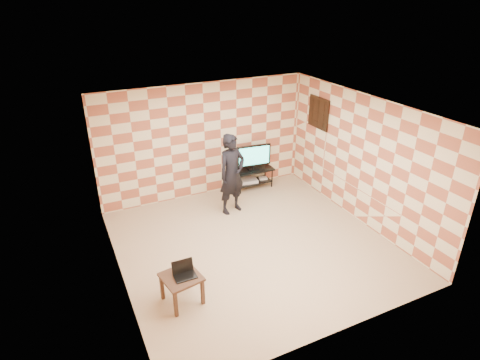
{
  "coord_description": "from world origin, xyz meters",
  "views": [
    {
      "loc": [
        -3.06,
        -5.79,
        4.54
      ],
      "look_at": [
        0.0,
        0.6,
        1.15
      ],
      "focal_mm": 30.0,
      "sensor_mm": 36.0,
      "label": 1
    }
  ],
  "objects_px": {
    "tv_stand": "(253,174)",
    "person": "(232,174)",
    "side_table": "(181,281)",
    "tv": "(254,156)"
  },
  "relations": [
    {
      "from": "tv_stand",
      "to": "side_table",
      "type": "distance_m",
      "value": 4.27
    },
    {
      "from": "tv_stand",
      "to": "tv",
      "type": "xyz_separation_m",
      "value": [
        0.0,
        -0.0,
        0.48
      ]
    },
    {
      "from": "tv_stand",
      "to": "tv",
      "type": "bearing_deg",
      "value": -83.6
    },
    {
      "from": "side_table",
      "to": "person",
      "type": "bearing_deg",
      "value": 50.14
    },
    {
      "from": "tv_stand",
      "to": "tv",
      "type": "height_order",
      "value": "tv"
    },
    {
      "from": "side_table",
      "to": "person",
      "type": "height_order",
      "value": "person"
    },
    {
      "from": "tv_stand",
      "to": "person",
      "type": "bearing_deg",
      "value": -138.9
    },
    {
      "from": "side_table",
      "to": "tv",
      "type": "bearing_deg",
      "value": 47.41
    },
    {
      "from": "tv_stand",
      "to": "person",
      "type": "relative_size",
      "value": 0.55
    },
    {
      "from": "tv",
      "to": "person",
      "type": "xyz_separation_m",
      "value": [
        -0.96,
        -0.84,
        0.06
      ]
    }
  ]
}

